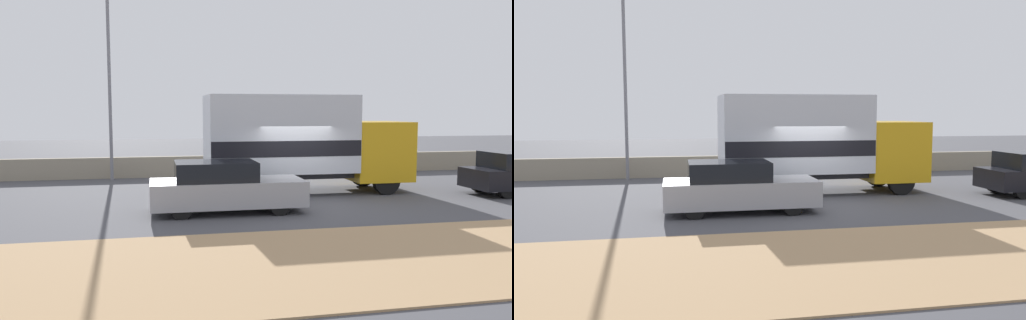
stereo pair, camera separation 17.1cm
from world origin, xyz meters
TOP-DOWN VIEW (x-y plane):
  - ground_plane at (0.00, 0.00)m, footprint 80.00×80.00m
  - dirt_shoulder_foreground at (0.00, -6.24)m, footprint 60.00×5.15m
  - stone_wall_backdrop at (0.00, 7.67)m, footprint 60.00×0.35m
  - street_lamp at (-6.60, 6.95)m, footprint 0.56×0.28m
  - box_truck at (0.46, 2.12)m, footprint 7.49×2.60m
  - car_hatchback at (-2.74, -0.92)m, footprint 4.54×1.80m

SIDE VIEW (x-z plane):
  - ground_plane at x=0.00m, z-range 0.00..0.00m
  - dirt_shoulder_foreground at x=0.00m, z-range 0.00..0.04m
  - stone_wall_backdrop at x=0.00m, z-range 0.00..0.94m
  - car_hatchback at x=-2.74m, z-range -0.01..1.52m
  - box_truck at x=0.46m, z-range 0.13..3.71m
  - street_lamp at x=-6.60m, z-range 0.56..8.62m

